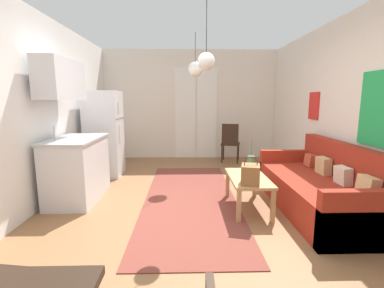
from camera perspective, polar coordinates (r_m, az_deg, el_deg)
ground_plane at (r=3.62m, az=0.90°, el=-15.53°), size 4.83×7.60×0.10m
wall_back at (r=6.83m, az=-0.25°, el=8.17°), size 4.43×0.13×2.66m
wall_right at (r=4.01m, az=33.75°, el=5.73°), size 0.12×7.20×2.66m
wall_left at (r=3.86m, az=-33.29°, el=5.69°), size 0.12×7.20×2.66m
area_rug at (r=4.16m, az=-0.39°, el=-11.33°), size 1.33×3.54×0.01m
couch at (r=4.07m, az=25.61°, el=-8.62°), size 0.92×2.14×0.90m
coffee_table at (r=3.77m, az=11.73°, el=-7.67°), size 0.49×0.95×0.45m
bamboo_vase at (r=3.87m, az=12.29°, el=-4.31°), size 0.10×0.10×0.47m
handbag at (r=3.43m, az=12.21°, el=-6.23°), size 0.28×0.31×0.34m
refrigerator at (r=5.48m, az=-18.00°, el=2.05°), size 0.65×0.63×1.63m
kitchen_counter at (r=4.32m, az=-23.57°, el=-1.07°), size 0.64×1.16×2.03m
accent_chair at (r=6.37m, az=8.07°, el=0.59°), size 0.50×0.49×0.92m
pendant_lamp_near at (r=3.30m, az=3.02°, el=17.03°), size 0.20×0.20×0.85m
pendant_lamp_far at (r=5.12m, az=0.70°, el=15.45°), size 0.27×0.27×0.78m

